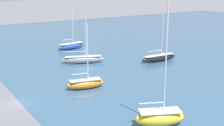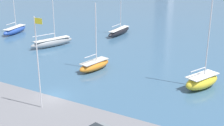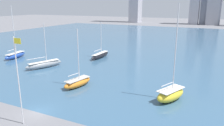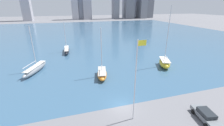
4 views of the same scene
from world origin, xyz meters
name	(u,v)px [view 1 (image 1 of 4)]	position (x,y,z in m)	size (l,w,h in m)	color
ground_plane	(20,103)	(0.00, 0.00, 0.00)	(500.00, 500.00, 0.00)	slate
sailboat_black	(159,58)	(-8.27, 34.30, 0.85)	(1.97, 9.52, 10.63)	black
sailboat_blue	(71,46)	(-31.01, 22.90, 0.96)	(3.28, 8.38, 15.35)	#284CA8
sailboat_gray	(83,59)	(-15.91, 18.75, 0.93)	(5.20, 9.60, 11.23)	gray
sailboat_orange	(85,83)	(-0.68, 11.41, 0.91)	(3.46, 6.87, 11.24)	orange
sailboat_yellow	(160,117)	(16.95, 12.86, 1.16)	(4.92, 6.92, 15.77)	yellow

